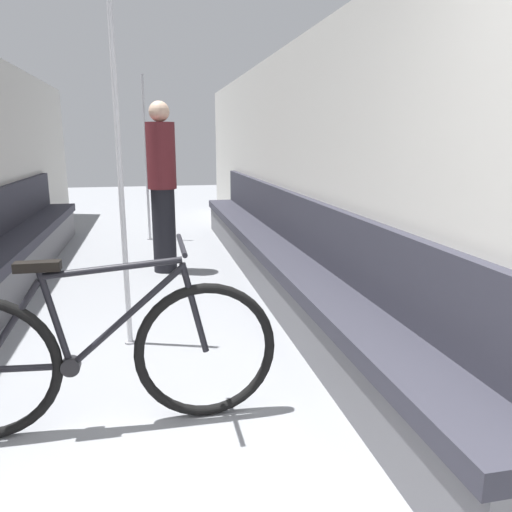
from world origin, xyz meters
name	(u,v)px	position (x,y,z in m)	size (l,w,h in m)	color
wall_right	(297,168)	(1.48, 3.89, 1.13)	(0.10, 10.98, 2.27)	beige
bench_seat_row_right	(276,257)	(1.24, 3.78, 0.31)	(0.42, 6.77, 0.92)	#5B5B60
bicycle	(98,356)	(-0.18, 1.65, 0.38)	(1.75, 0.46, 0.92)	black
grab_pole_near	(121,187)	(-0.08, 2.70, 1.09)	(0.08, 0.08, 2.25)	gray
grab_pole_far	(146,162)	(0.07, 6.48, 1.09)	(0.08, 0.08, 2.25)	gray
passenger_standing	(162,186)	(0.23, 4.65, 0.92)	(0.30, 0.30, 1.78)	black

